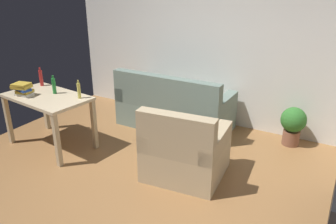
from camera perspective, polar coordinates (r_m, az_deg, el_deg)
ground_plane at (r=4.15m, az=-4.71°, el=-11.81°), size 5.20×4.40×0.02m
wall_rear at (r=5.48m, az=8.07°, el=11.92°), size 5.20×0.10×2.70m
couch at (r=5.40m, az=0.93°, el=0.45°), size 1.77×0.84×0.92m
desk at (r=4.98m, az=-19.60°, el=1.43°), size 1.27×0.83×0.76m
potted_plant at (r=5.15m, az=20.32°, el=-1.83°), size 0.36×0.36×0.57m
armchair at (r=4.10m, az=2.78°, el=-6.80°), size 0.98×0.93×0.92m
bottle_red at (r=5.39m, az=-20.61°, el=5.43°), size 0.05×0.05×0.28m
bottle_green at (r=4.96m, az=-18.67°, el=4.23°), size 0.05×0.05×0.26m
bottle_squat at (r=4.67m, az=-14.78°, el=3.55°), size 0.05×0.05×0.25m
book_stack at (r=5.03m, az=-23.27°, el=3.56°), size 0.27×0.24×0.18m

